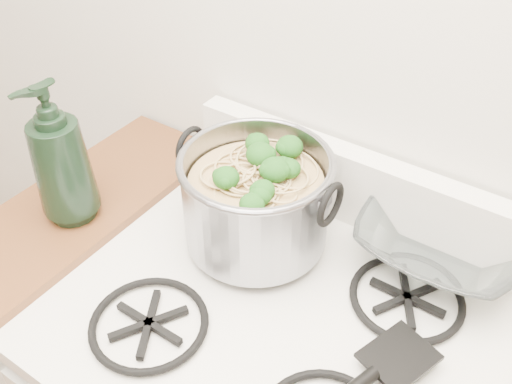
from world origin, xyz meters
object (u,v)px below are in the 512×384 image
spatula (400,354)px  glass_bowl (440,247)px  stock_pot (256,200)px  bottle (59,154)px

spatula → glass_bowl: 0.26m
spatula → stock_pot: bearing=-178.2°
stock_pot → bottle: (-0.35, -0.15, 0.06)m
stock_pot → spatula: (0.34, -0.11, -0.08)m
stock_pot → spatula: size_ratio=1.01×
glass_bowl → bottle: bearing=-155.0°
spatula → glass_bowl: bearing=115.6°
spatula → bottle: (-0.69, -0.05, 0.14)m
glass_bowl → spatula: bearing=-83.2°
stock_pot → bottle: size_ratio=1.05×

